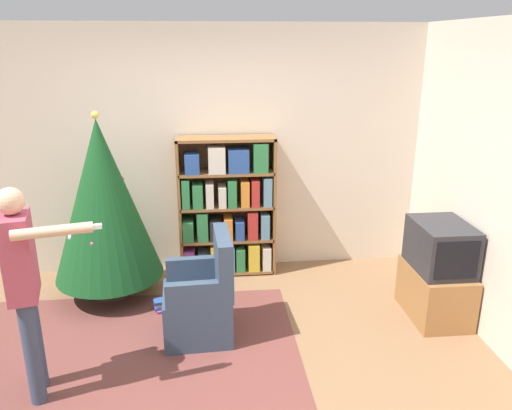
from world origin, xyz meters
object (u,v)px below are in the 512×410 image
Objects in this scene: television at (441,247)px; christmas_tree at (104,201)px; bookshelf at (228,210)px; armchair at (202,301)px; standing_person at (24,279)px.

christmas_tree reaches higher than television.
christmas_tree reaches higher than bookshelf.
armchair is (-0.28, -1.22, -0.39)m from bookshelf.
television is 0.39× the size of standing_person.
standing_person is (-0.25, -1.46, -0.07)m from christmas_tree.
christmas_tree is at bearing 166.74° from television.
television is 3.11m from christmas_tree.
christmas_tree is at bearing -161.06° from bookshelf.
standing_person is (-1.16, -0.64, 0.59)m from armchair.
christmas_tree is at bearing -135.09° from armchair.
standing_person is at bearing -99.74° from christmas_tree.
bookshelf is at bearing 164.20° from armchair.
standing_person reaches higher than television.
christmas_tree is 1.18× the size of standing_person.
armchair is (-2.11, -0.11, -0.37)m from television.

